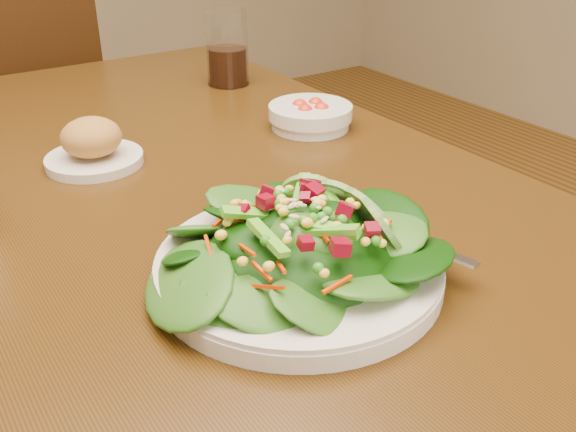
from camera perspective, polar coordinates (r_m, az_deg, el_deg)
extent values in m
cube|color=#43270B|center=(0.96, -11.13, 2.16)|extent=(0.90, 1.40, 0.04)
cylinder|color=black|center=(1.79, -7.03, 1.81)|extent=(0.07, 0.07, 0.71)
cube|color=black|center=(2.07, -23.45, 6.73)|extent=(0.49, 0.49, 0.04)
cylinder|color=black|center=(2.38, -19.30, 3.74)|extent=(0.04, 0.04, 0.45)
cylinder|color=black|center=(2.04, -15.37, 0.31)|extent=(0.04, 0.04, 0.45)
cube|color=black|center=(1.79, -23.01, 12.99)|extent=(0.44, 0.07, 0.50)
cylinder|color=silver|center=(0.70, 0.92, -4.76)|extent=(0.31, 0.31, 0.02)
ellipsoid|color=black|center=(0.68, 0.94, -2.39)|extent=(0.21, 0.21, 0.05)
cube|color=silver|center=(0.75, 10.65, -1.72)|extent=(0.05, 0.18, 0.01)
cylinder|color=silver|center=(1.02, -16.81, 4.80)|extent=(0.15, 0.15, 0.01)
ellipsoid|color=#B97330|center=(1.01, -17.10, 6.73)|extent=(0.09, 0.09, 0.06)
cylinder|color=silver|center=(1.12, 2.00, 8.85)|extent=(0.14, 0.14, 0.04)
sphere|color=red|center=(1.14, 2.46, 9.74)|extent=(0.03, 0.03, 0.03)
sphere|color=red|center=(1.13, 1.04, 9.61)|extent=(0.03, 0.03, 0.03)
sphere|color=red|center=(1.10, 1.54, 9.15)|extent=(0.03, 0.03, 0.03)
sphere|color=red|center=(1.11, 2.98, 9.29)|extent=(0.03, 0.03, 0.03)
cylinder|color=silver|center=(1.37, -5.44, 14.66)|extent=(0.09, 0.09, 0.15)
cylinder|color=black|center=(1.38, -5.36, 13.13)|extent=(0.08, 0.08, 0.08)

